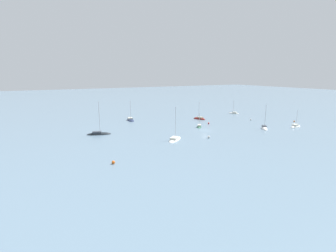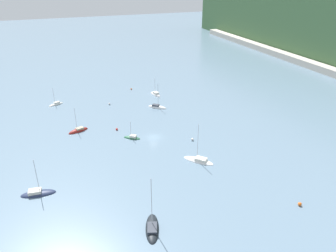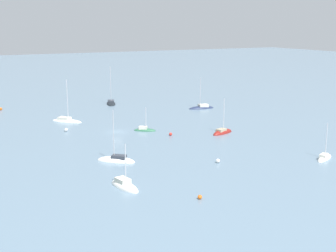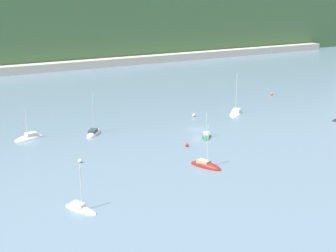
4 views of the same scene
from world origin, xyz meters
name	(u,v)px [view 1 (image 1 of 4)]	position (x,y,z in m)	size (l,w,h in m)	color
ground_plane	(205,130)	(0.00, 0.00, 0.00)	(600.00, 600.00, 0.00)	slate
sailboat_0	(99,134)	(38.10, -13.10, 0.11)	(9.13, 5.34, 12.84)	black
sailboat_1	(234,113)	(-39.81, -26.82, 0.12)	(4.12, 6.22, 7.64)	white
sailboat_2	(199,119)	(-12.92, -21.57, 0.09)	(4.31, 7.08, 9.22)	maroon
sailboat_3	(264,129)	(-22.75, 9.20, 0.10)	(6.55, 7.06, 10.77)	white
sailboat_4	(199,127)	(-1.92, -6.41, 0.12)	(4.74, 5.46, 6.30)	#2D6647
sailboat_5	(175,140)	(17.80, 7.23, 0.13)	(8.54, 7.88, 11.77)	white
sailboat_6	(130,120)	(17.56, -34.68, 0.13)	(3.84, 8.34, 10.14)	#232D4C
sailboat_7	(296,127)	(-36.57, 13.26, 0.11)	(7.20, 3.60, 8.08)	white
mooring_buoy_0	(113,162)	(42.99, 20.15, 0.42)	(0.84, 0.84, 0.84)	orange
mooring_buoy_1	(209,137)	(6.24, 10.64, 0.41)	(0.83, 0.83, 0.83)	white
mooring_buoy_2	(209,123)	(-9.27, -9.61, 0.37)	(0.73, 0.73, 0.73)	red
mooring_buoy_3	(251,120)	(-32.41, -7.26, 0.38)	(0.77, 0.77, 0.77)	white
mooring_buoy_4	(294,121)	(-46.60, 5.41, 0.33)	(0.66, 0.66, 0.66)	orange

